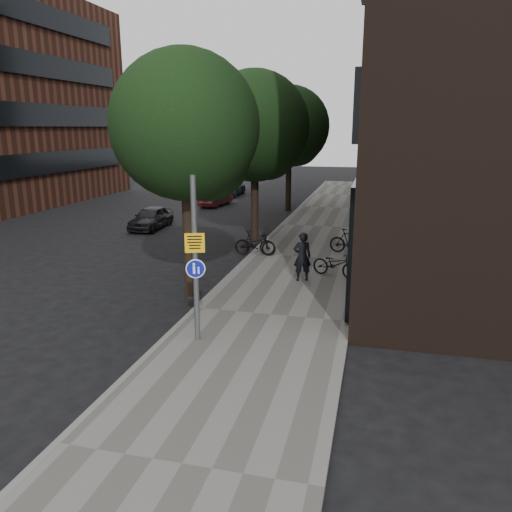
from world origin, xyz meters
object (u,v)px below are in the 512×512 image
(pedestrian, at_px, (302,257))
(parked_car_near, at_px, (151,218))
(parked_bike_facade_near, at_px, (335,264))
(signpost, at_px, (195,260))

(pedestrian, xyz_separation_m, parked_car_near, (-9.25, 7.68, -0.38))
(pedestrian, distance_m, parked_bike_facade_near, 1.36)
(parked_bike_facade_near, bearing_deg, parked_car_near, 77.99)
(signpost, xyz_separation_m, parked_bike_facade_near, (2.85, 6.25, -1.60))
(signpost, distance_m, parked_car_near, 15.24)
(signpost, distance_m, parked_bike_facade_near, 7.05)
(parked_bike_facade_near, relative_size, parked_car_near, 0.50)
(signpost, xyz_separation_m, parked_car_near, (-7.47, 13.19, -1.58))
(signpost, bearing_deg, pedestrian, 52.14)
(pedestrian, bearing_deg, parked_car_near, -59.66)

